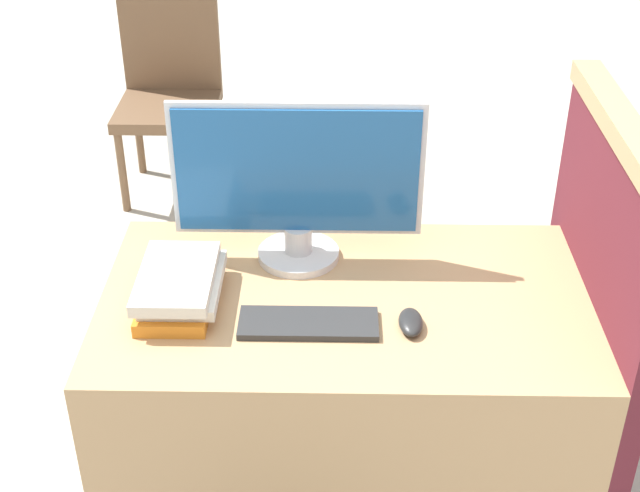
# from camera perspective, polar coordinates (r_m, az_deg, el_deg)

# --- Properties ---
(desk) EXTENTS (1.17, 0.69, 0.76)m
(desk) POSITION_cam_1_polar(r_m,az_deg,el_deg) (2.37, 1.47, -10.76)
(desk) COLOR tan
(desk) RESTS_ON ground_plane
(carrel_divider) EXTENTS (0.07, 0.79, 1.19)m
(carrel_divider) POSITION_cam_1_polar(r_m,az_deg,el_deg) (2.35, 16.68, -5.66)
(carrel_divider) COLOR #5B1E28
(carrel_divider) RESTS_ON ground_plane
(monitor) EXTENTS (0.61, 0.21, 0.42)m
(monitor) POSITION_cam_1_polar(r_m,az_deg,el_deg) (2.17, -1.45, 4.16)
(monitor) COLOR silver
(monitor) RESTS_ON desk
(keyboard) EXTENTS (0.32, 0.11, 0.02)m
(keyboard) POSITION_cam_1_polar(r_m,az_deg,el_deg) (2.03, -0.74, -4.98)
(keyboard) COLOR #2D2D2D
(keyboard) RESTS_ON desk
(mouse) EXTENTS (0.06, 0.10, 0.03)m
(mouse) POSITION_cam_1_polar(r_m,az_deg,el_deg) (2.03, 5.83, -4.87)
(mouse) COLOR #262626
(mouse) RESTS_ON desk
(book_stack) EXTENTS (0.19, 0.29, 0.09)m
(book_stack) POSITION_cam_1_polar(r_m,az_deg,el_deg) (2.11, -9.02, -2.61)
(book_stack) COLOR orange
(book_stack) RESTS_ON desk
(far_chair) EXTENTS (0.44, 0.44, 0.96)m
(far_chair) POSITION_cam_1_polar(r_m,az_deg,el_deg) (4.11, -9.63, 10.44)
(far_chair) COLOR brown
(far_chair) RESTS_ON ground_plane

